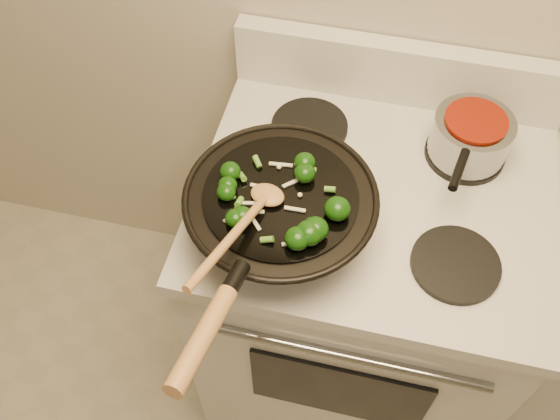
# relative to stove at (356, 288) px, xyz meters

# --- Properties ---
(stove) EXTENTS (0.78, 0.67, 1.08)m
(stove) POSITION_rel_stove_xyz_m (0.00, 0.00, 0.00)
(stove) COLOR silver
(stove) RESTS_ON ground
(wok) EXTENTS (0.38, 0.63, 0.21)m
(wok) POSITION_rel_stove_xyz_m (-0.18, -0.16, 0.53)
(wok) COLOR black
(wok) RESTS_ON stove
(stirfry) EXTENTS (0.26, 0.22, 0.04)m
(stirfry) POSITION_rel_stove_xyz_m (-0.16, -0.19, 0.60)
(stirfry) COLOR #103809
(stirfry) RESTS_ON wok
(wooden_spoon) EXTENTS (0.11, 0.30, 0.10)m
(wooden_spoon) POSITION_rel_stove_xyz_m (-0.22, -0.24, 0.61)
(wooden_spoon) COLOR #B27D46
(wooden_spoon) RESTS_ON wok
(saucepan) EXTENTS (0.17, 0.28, 0.10)m
(saucepan) POSITION_rel_stove_xyz_m (0.18, 0.15, 0.51)
(saucepan) COLOR gray
(saucepan) RESTS_ON stove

